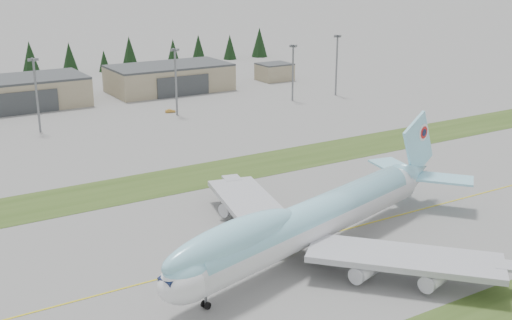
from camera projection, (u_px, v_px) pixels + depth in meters
ground at (278, 248)px, 119.37m from camera, size 7000.00×7000.00×0.00m
grass_strip_far at (177, 180)px, 156.08m from camera, size 400.00×18.00×0.08m
taxiway_line_main at (278, 248)px, 119.37m from camera, size 400.00×0.40×0.02m
boeing_747_freighter at (311, 220)px, 114.33m from camera, size 78.08×65.00×20.56m
hangar_center at (17, 93)px, 232.61m from camera, size 48.00×26.60×10.80m
hangar_right at (170, 78)px, 262.40m from camera, size 48.00×26.60×10.80m
control_shed at (274, 72)px, 286.14m from camera, size 14.00×12.00×7.60m
floodlight_masts at (117, 75)px, 207.69m from camera, size 188.77×8.09×24.20m
service_vehicle_b at (170, 113)px, 225.81m from camera, size 3.80×2.23×1.18m
service_vehicle_c at (201, 93)px, 258.71m from camera, size 2.21×3.79×1.03m
conifer_belt at (23, 62)px, 290.59m from camera, size 264.89×15.21×16.55m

